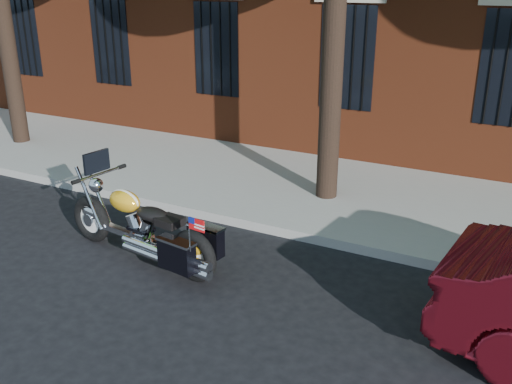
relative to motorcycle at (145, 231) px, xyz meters
The scene contains 4 objects.
ground 1.04m from the motorcycle, 19.45° to the left, with size 120.00×120.00×0.00m, color black.
curb 1.94m from the motorcycle, 62.75° to the left, with size 40.00×0.16×0.15m, color gray.
sidewalk 3.69m from the motorcycle, 76.31° to the left, with size 40.00×3.60×0.15m, color gray.
motorcycle is the anchor object (origin of this frame).
Camera 1 is at (3.73, -5.80, 3.70)m, focal length 40.00 mm.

